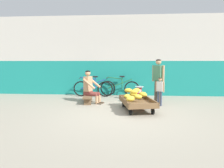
# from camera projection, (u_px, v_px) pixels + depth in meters

# --- Properties ---
(ground_plane) EXTENTS (80.00, 80.00, 0.00)m
(ground_plane) POSITION_uv_depth(u_px,v_px,m) (122.00, 115.00, 5.31)
(ground_plane) COLOR gray
(back_wall) EXTENTS (16.00, 0.30, 3.38)m
(back_wall) POSITION_uv_depth(u_px,v_px,m) (124.00, 56.00, 8.37)
(back_wall) COLOR #19847A
(back_wall) RESTS_ON ground
(banana_cart) EXTENTS (1.12, 1.58, 0.36)m
(banana_cart) POSITION_uv_depth(u_px,v_px,m) (137.00, 102.00, 5.79)
(banana_cart) COLOR brown
(banana_cart) RESTS_ON ground
(banana_pile) EXTENTS (0.79, 1.15, 0.26)m
(banana_pile) POSITION_uv_depth(u_px,v_px,m) (135.00, 94.00, 5.87)
(banana_pile) COLOR gold
(banana_pile) RESTS_ON banana_cart
(low_bench) EXTENTS (0.44, 1.13, 0.27)m
(low_bench) POSITION_uv_depth(u_px,v_px,m) (88.00, 97.00, 6.91)
(low_bench) COLOR brown
(low_bench) RESTS_ON ground
(vendor_seated) EXTENTS (0.73, 0.61, 1.14)m
(vendor_seated) POSITION_uv_depth(u_px,v_px,m) (90.00, 87.00, 6.83)
(vendor_seated) COLOR tan
(vendor_seated) RESTS_ON ground
(plastic_crate) EXTENTS (0.36, 0.28, 0.30)m
(plastic_crate) POSITION_uv_depth(u_px,v_px,m) (139.00, 99.00, 6.76)
(plastic_crate) COLOR red
(plastic_crate) RESTS_ON ground
(weighing_scale) EXTENTS (0.30, 0.30, 0.29)m
(weighing_scale) POSITION_uv_depth(u_px,v_px,m) (139.00, 91.00, 6.73)
(weighing_scale) COLOR #28282D
(weighing_scale) RESTS_ON plastic_crate
(bicycle_near_left) EXTENTS (1.66, 0.48, 0.86)m
(bicycle_near_left) POSITION_uv_depth(u_px,v_px,m) (93.00, 88.00, 8.08)
(bicycle_near_left) COLOR black
(bicycle_near_left) RESTS_ON ground
(bicycle_far_left) EXTENTS (1.66, 0.48, 0.86)m
(bicycle_far_left) POSITION_uv_depth(u_px,v_px,m) (120.00, 88.00, 8.17)
(bicycle_far_left) COLOR black
(bicycle_far_left) RESTS_ON ground
(customer_adult) EXTENTS (0.37, 0.37, 1.53)m
(customer_adult) POSITION_uv_depth(u_px,v_px,m) (158.00, 76.00, 6.69)
(customer_adult) COLOR brown
(customer_adult) RESTS_ON ground
(customer_child) EXTENTS (0.27, 0.20, 0.93)m
(customer_child) POSITION_uv_depth(u_px,v_px,m) (160.00, 88.00, 6.36)
(customer_child) COLOR #38425B
(customer_child) RESTS_ON ground
(shopping_bag) EXTENTS (0.18, 0.12, 0.24)m
(shopping_bag) POSITION_uv_depth(u_px,v_px,m) (144.00, 103.00, 6.23)
(shopping_bag) COLOR #D13D4C
(shopping_bag) RESTS_ON ground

